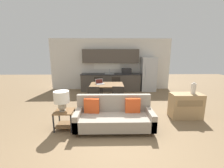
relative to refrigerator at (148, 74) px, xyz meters
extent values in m
plane|color=#7F6647|center=(-1.96, -4.24, -0.88)|extent=(20.00, 20.00, 0.00)
cube|color=silver|center=(-1.96, 0.39, 0.47)|extent=(6.40, 0.06, 2.70)
cube|color=white|center=(-2.16, 0.35, 0.73)|extent=(1.39, 0.01, 1.02)
cube|color=#4C443D|center=(-1.96, 0.05, -0.45)|extent=(3.06, 0.62, 0.86)
cube|color=#232326|center=(-1.96, 0.05, 0.00)|extent=(3.09, 0.65, 0.04)
cube|color=#B2B5B7|center=(-2.02, 0.00, 0.03)|extent=(0.48, 0.36, 0.01)
cylinder|color=#B7BABC|center=(-2.02, 0.17, 0.14)|extent=(0.02, 0.02, 0.24)
cube|color=#4C443D|center=(-1.96, 0.19, 0.92)|extent=(2.90, 0.34, 0.70)
cube|color=black|center=(-1.14, 0.00, 0.16)|extent=(0.48, 0.36, 0.28)
cube|color=#B7BABC|center=(0.00, 0.00, 0.00)|extent=(0.74, 0.68, 1.75)
cylinder|color=silver|center=(-0.22, -0.36, 0.09)|extent=(0.02, 0.02, 0.79)
cube|color=brown|center=(-2.14, -1.84, -0.15)|extent=(1.32, 0.96, 0.04)
cylinder|color=brown|center=(-2.74, -2.26, -0.52)|extent=(0.05, 0.05, 0.71)
cylinder|color=brown|center=(-1.54, -2.26, -0.52)|extent=(0.05, 0.05, 0.71)
cylinder|color=brown|center=(-2.74, -1.42, -0.52)|extent=(0.05, 0.05, 0.71)
cylinder|color=brown|center=(-1.54, -1.42, -0.52)|extent=(0.05, 0.05, 0.71)
cylinder|color=#3D2D1E|center=(-2.82, -4.40, -0.83)|extent=(0.05, 0.05, 0.10)
cylinder|color=#3D2D1E|center=(-1.01, -4.40, -0.83)|extent=(0.05, 0.05, 0.10)
cylinder|color=#3D2D1E|center=(-2.82, -3.76, -0.83)|extent=(0.05, 0.05, 0.10)
cylinder|color=#3D2D1E|center=(-1.01, -3.76, -0.83)|extent=(0.05, 0.05, 0.10)
cube|color=gray|center=(-1.91, -4.08, -0.63)|extent=(2.02, 0.80, 0.30)
cube|color=gray|center=(-1.91, -3.75, -0.39)|extent=(2.02, 0.14, 0.77)
cube|color=gray|center=(-2.85, -4.08, -0.56)|extent=(0.14, 0.80, 0.44)
cube|color=gray|center=(-0.98, -4.08, -0.56)|extent=(0.14, 0.80, 0.44)
cube|color=#E05123|center=(-2.52, -3.88, -0.28)|extent=(0.41, 0.16, 0.40)
cube|color=#E05123|center=(-1.41, -3.88, -0.28)|extent=(0.40, 0.12, 0.40)
cube|color=brown|center=(-3.23, -3.99, -0.38)|extent=(0.48, 0.48, 0.03)
cube|color=brown|center=(-3.23, -3.99, -0.76)|extent=(0.43, 0.43, 0.02)
cube|color=#232326|center=(-3.45, -4.21, -0.64)|extent=(0.03, 0.03, 0.48)
cube|color=#232326|center=(-3.01, -4.21, -0.64)|extent=(0.03, 0.03, 0.48)
cube|color=#232326|center=(-3.45, -3.77, -0.64)|extent=(0.03, 0.03, 0.48)
cube|color=#232326|center=(-3.01, -3.77, -0.64)|extent=(0.03, 0.03, 0.48)
cylinder|color=#B2A893|center=(-3.27, -4.00, -0.36)|extent=(0.16, 0.16, 0.02)
sphere|color=#B2A893|center=(-3.27, -4.00, -0.24)|extent=(0.21, 0.21, 0.21)
cylinder|color=white|center=(-3.27, -4.00, 0.01)|extent=(0.39, 0.39, 0.30)
cube|color=tan|center=(0.32, -3.37, -0.49)|extent=(0.94, 0.46, 0.77)
cube|color=olive|center=(0.32, -3.60, -0.33)|extent=(0.75, 0.01, 0.19)
cylinder|color=beige|center=(0.51, -3.35, 0.05)|extent=(0.14, 0.14, 0.31)
cylinder|color=beige|center=(0.51, -3.35, 0.23)|extent=(0.08, 0.08, 0.03)
cube|color=black|center=(-1.72, -1.04, -0.44)|extent=(0.43, 0.43, 0.04)
cube|color=black|center=(-1.73, -0.85, -0.21)|extent=(0.40, 0.04, 0.42)
cylinder|color=black|center=(-1.88, -1.22, -0.67)|extent=(0.03, 0.03, 0.42)
cylinder|color=black|center=(-1.54, -1.21, -0.67)|extent=(0.03, 0.03, 0.42)
cylinder|color=black|center=(-1.89, -0.88, -0.67)|extent=(0.03, 0.03, 0.42)
cylinder|color=black|center=(-1.55, -0.87, -0.67)|extent=(0.03, 0.03, 0.42)
cube|color=black|center=(-2.56, -1.07, -0.44)|extent=(0.47, 0.47, 0.04)
cube|color=black|center=(-2.54, -0.87, -0.21)|extent=(0.40, 0.08, 0.42)
cylinder|color=black|center=(-2.75, -1.21, -0.67)|extent=(0.03, 0.03, 0.42)
cylinder|color=black|center=(-2.42, -1.26, -0.67)|extent=(0.03, 0.03, 0.42)
cylinder|color=black|center=(-2.71, -0.88, -0.67)|extent=(0.03, 0.03, 0.42)
cylinder|color=black|center=(-2.37, -0.92, -0.67)|extent=(0.03, 0.03, 0.42)
cube|color=black|center=(-1.72, -2.60, -0.44)|extent=(0.46, 0.46, 0.04)
cube|color=black|center=(-1.74, -2.80, -0.21)|extent=(0.40, 0.07, 0.42)
cylinder|color=black|center=(-1.53, -2.45, -0.67)|extent=(0.03, 0.03, 0.42)
cylinder|color=black|center=(-1.87, -2.42, -0.67)|extent=(0.03, 0.03, 0.42)
cylinder|color=black|center=(-1.57, -2.79, -0.67)|extent=(0.03, 0.03, 0.42)
cylinder|color=black|center=(-1.91, -2.75, -0.67)|extent=(0.03, 0.03, 0.42)
cube|color=black|center=(-2.56, -2.62, -0.44)|extent=(0.44, 0.44, 0.04)
cube|color=black|center=(-2.57, -2.82, -0.21)|extent=(0.40, 0.05, 0.42)
cylinder|color=black|center=(-2.38, -2.46, -0.67)|extent=(0.03, 0.03, 0.42)
cylinder|color=black|center=(-2.72, -2.44, -0.67)|extent=(0.03, 0.03, 0.42)
cylinder|color=black|center=(-2.40, -2.80, -0.67)|extent=(0.03, 0.03, 0.42)
cylinder|color=black|center=(-2.74, -2.78, -0.67)|extent=(0.03, 0.03, 0.42)
cube|color=#B7BABC|center=(-2.40, -1.83, -0.12)|extent=(0.38, 0.34, 0.02)
cube|color=#B7BABC|center=(-2.45, -1.72, -0.03)|extent=(0.31, 0.19, 0.20)
cube|color=#4C1914|center=(-2.45, -1.73, -0.03)|extent=(0.28, 0.16, 0.17)
camera|label=1|loc=(-2.04, -7.70, 1.15)|focal=24.00mm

